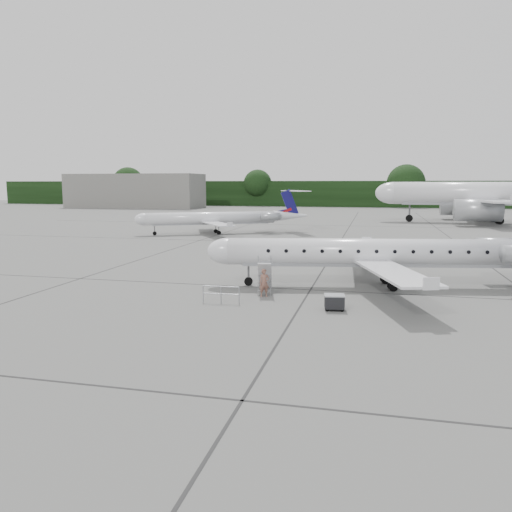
% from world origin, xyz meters
% --- Properties ---
extents(ground, '(320.00, 320.00, 0.00)m').
position_xyz_m(ground, '(0.00, 0.00, 0.00)').
color(ground, slate).
rests_on(ground, ground).
extents(treeline, '(260.00, 4.00, 8.00)m').
position_xyz_m(treeline, '(0.00, 130.00, 4.00)').
color(treeline, black).
rests_on(treeline, ground).
extents(terminal_building, '(40.00, 14.00, 10.00)m').
position_xyz_m(terminal_building, '(-70.00, 110.00, 5.00)').
color(terminal_building, slate).
rests_on(terminal_building, ground).
extents(main_regional_jet, '(28.88, 23.06, 6.65)m').
position_xyz_m(main_regional_jet, '(0.46, 6.13, 3.32)').
color(main_regional_jet, silver).
rests_on(main_regional_jet, ground).
extents(airstair, '(1.25, 2.39, 2.08)m').
position_xyz_m(airstair, '(-6.53, 2.69, 1.04)').
color(airstair, silver).
rests_on(airstair, ground).
extents(passenger, '(0.77, 0.67, 1.77)m').
position_xyz_m(passenger, '(-6.30, 1.42, 0.88)').
color(passenger, brown).
rests_on(passenger, ground).
extents(safety_railing, '(2.20, 0.17, 1.00)m').
position_xyz_m(safety_railing, '(-8.42, -0.85, 0.50)').
color(safety_railing, gray).
rests_on(safety_railing, ground).
extents(baggage_cart, '(1.20, 1.02, 0.94)m').
position_xyz_m(baggage_cart, '(-1.75, -0.97, 0.47)').
color(baggage_cart, black).
rests_on(baggage_cart, ground).
extents(bg_narrowbody, '(41.52, 30.12, 14.78)m').
position_xyz_m(bg_narrowbody, '(19.61, 69.45, 7.39)').
color(bg_narrowbody, silver).
rests_on(bg_narrowbody, ground).
extents(bg_regional_left, '(28.81, 26.15, 6.18)m').
position_xyz_m(bg_regional_left, '(-22.22, 38.65, 3.09)').
color(bg_regional_left, silver).
rests_on(bg_regional_left, ground).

